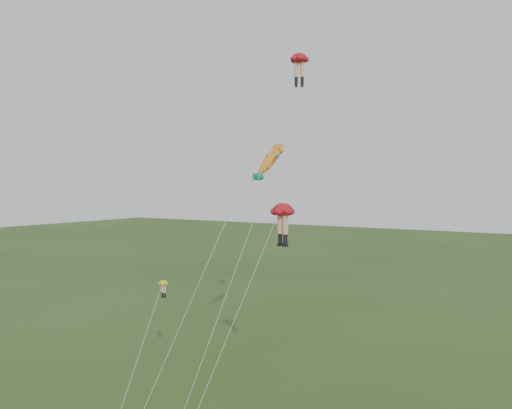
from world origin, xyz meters
The scene contains 4 objects.
legs_kite_red_high centered at (2.63, 10.22, 23.32)m, with size 5.44×13.49×24.28m.
legs_kite_red_mid centered at (4.58, 4.68, 12.60)m, with size 3.06×8.84×13.35m.
legs_kite_yellow centered at (-5.66, 4.37, 6.44)m, with size 4.80×9.65×7.31m.
fish_kite centered at (0.80, 9.47, 16.37)m, with size 1.49×12.83×17.96m.
Camera 1 is at (23.05, -27.11, 14.64)m, focal length 40.00 mm.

